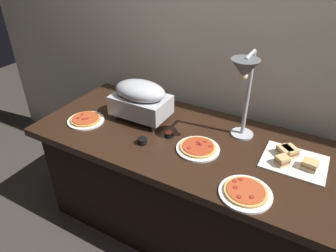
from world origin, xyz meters
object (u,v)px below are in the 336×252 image
(pizza_plate_raised_stand, at_px, (245,192))
(sandwich_platter, at_px, (293,159))
(heat_lamp, at_px, (245,78))
(sauce_cup_far, at_px, (169,134))
(chafing_dish, at_px, (140,98))
(sauce_cup_near, at_px, (142,141))
(pizza_plate_center, at_px, (86,120))
(pizza_plate_front, at_px, (198,148))

(pizza_plate_raised_stand, height_order, sandwich_platter, sandwich_platter)
(heat_lamp, distance_m, pizza_plate_raised_stand, 0.59)
(heat_lamp, xyz_separation_m, sauce_cup_far, (-0.39, -0.12, -0.41))
(chafing_dish, relative_size, sauce_cup_near, 6.47)
(heat_lamp, distance_m, pizza_plate_center, 1.08)
(sauce_cup_near, bearing_deg, pizza_plate_raised_stand, -9.88)
(sauce_cup_far, bearing_deg, pizza_plate_front, -9.88)
(pizza_plate_front, bearing_deg, pizza_plate_center, -174.71)
(pizza_plate_center, distance_m, sauce_cup_near, 0.48)
(sauce_cup_near, xyz_separation_m, sauce_cup_far, (0.10, 0.14, -0.00))
(chafing_dish, bearing_deg, sauce_cup_near, -55.68)
(pizza_plate_raised_stand, distance_m, sandwich_platter, 0.40)
(pizza_plate_center, bearing_deg, chafing_dish, 35.59)
(pizza_plate_raised_stand, relative_size, sandwich_platter, 0.77)
(chafing_dish, xyz_separation_m, sandwich_platter, (0.99, 0.00, -0.13))
(sauce_cup_near, bearing_deg, chafing_dish, 124.32)
(pizza_plate_center, bearing_deg, pizza_plate_raised_stand, -7.39)
(pizza_plate_raised_stand, bearing_deg, sauce_cup_far, 155.40)
(pizza_plate_raised_stand, relative_size, sauce_cup_near, 4.45)
(sandwich_platter, bearing_deg, heat_lamp, 178.81)
(pizza_plate_front, xyz_separation_m, pizza_plate_raised_stand, (0.35, -0.22, -0.00))
(pizza_plate_center, distance_m, pizza_plate_raised_stand, 1.16)
(heat_lamp, distance_m, sauce_cup_far, 0.58)
(pizza_plate_center, height_order, sandwich_platter, sandwich_platter)
(pizza_plate_raised_stand, xyz_separation_m, sauce_cup_near, (-0.67, 0.12, 0.01))
(chafing_dish, height_order, pizza_plate_front, chafing_dish)
(pizza_plate_raised_stand, distance_m, sauce_cup_near, 0.68)
(heat_lamp, relative_size, pizza_plate_front, 2.15)
(pizza_plate_center, xyz_separation_m, sauce_cup_near, (0.48, -0.03, 0.01))
(pizza_plate_center, relative_size, pizza_plate_raised_stand, 0.94)
(pizza_plate_front, distance_m, sauce_cup_near, 0.34)
(heat_lamp, bearing_deg, pizza_plate_front, -138.27)
(sandwich_platter, distance_m, sauce_cup_far, 0.73)
(sauce_cup_near, relative_size, sauce_cup_far, 1.04)
(chafing_dish, height_order, pizza_plate_raised_stand, chafing_dish)
(sauce_cup_far, bearing_deg, heat_lamp, 16.86)
(sandwich_platter, bearing_deg, pizza_plate_center, -170.26)
(pizza_plate_front, xyz_separation_m, pizza_plate_center, (-0.79, -0.07, -0.00))
(heat_lamp, distance_m, sandwich_platter, 0.53)
(pizza_plate_center, bearing_deg, pizza_plate_front, 5.29)
(chafing_dish, relative_size, sauce_cup_far, 6.72)
(sandwich_platter, bearing_deg, sauce_cup_near, -162.83)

